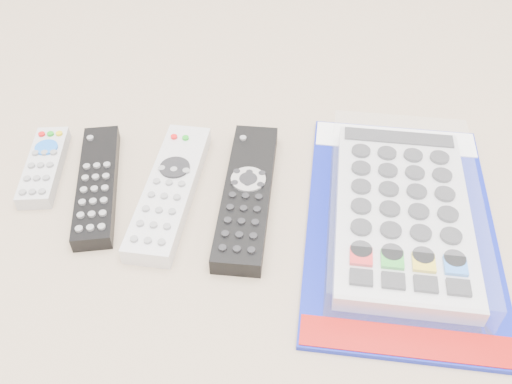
{
  "coord_description": "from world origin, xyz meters",
  "views": [
    {
      "loc": [
        0.04,
        -0.5,
        0.51
      ],
      "look_at": [
        0.03,
        -0.0,
        0.01
      ],
      "focal_mm": 40.0,
      "sensor_mm": 36.0,
      "label": 1
    }
  ],
  "objects_px": {
    "remote_silver_dvd": "(170,190)",
    "remote_large_black": "(247,194)",
    "jumbo_remote_packaged": "(402,210)",
    "remote_slim_black": "(97,184)",
    "remote_small_grey": "(44,166)"
  },
  "relations": [
    {
      "from": "remote_silver_dvd",
      "to": "remote_large_black",
      "type": "bearing_deg",
      "value": 4.02
    },
    {
      "from": "remote_silver_dvd",
      "to": "jumbo_remote_packaged",
      "type": "distance_m",
      "value": 0.28
    },
    {
      "from": "jumbo_remote_packaged",
      "to": "remote_slim_black",
      "type": "bearing_deg",
      "value": 178.99
    },
    {
      "from": "remote_silver_dvd",
      "to": "remote_large_black",
      "type": "height_order",
      "value": "same"
    },
    {
      "from": "remote_small_grey",
      "to": "remote_silver_dvd",
      "type": "height_order",
      "value": "remote_silver_dvd"
    },
    {
      "from": "remote_silver_dvd",
      "to": "remote_small_grey",
      "type": "bearing_deg",
      "value": 173.13
    },
    {
      "from": "remote_small_grey",
      "to": "remote_slim_black",
      "type": "relative_size",
      "value": 0.68
    },
    {
      "from": "jumbo_remote_packaged",
      "to": "remote_large_black",
      "type": "bearing_deg",
      "value": 176.3
    },
    {
      "from": "remote_small_grey",
      "to": "remote_silver_dvd",
      "type": "xyz_separation_m",
      "value": [
        0.17,
        -0.04,
        0.0
      ]
    },
    {
      "from": "remote_silver_dvd",
      "to": "jumbo_remote_packaged",
      "type": "bearing_deg",
      "value": -0.42
    },
    {
      "from": "remote_small_grey",
      "to": "remote_slim_black",
      "type": "xyz_separation_m",
      "value": [
        0.08,
        -0.03,
        0.0
      ]
    },
    {
      "from": "remote_silver_dvd",
      "to": "jumbo_remote_packaged",
      "type": "xyz_separation_m",
      "value": [
        0.28,
        -0.04,
        0.01
      ]
    },
    {
      "from": "remote_slim_black",
      "to": "remote_large_black",
      "type": "bearing_deg",
      "value": -12.98
    },
    {
      "from": "remote_small_grey",
      "to": "jumbo_remote_packaged",
      "type": "distance_m",
      "value": 0.46
    },
    {
      "from": "remote_slim_black",
      "to": "jumbo_remote_packaged",
      "type": "xyz_separation_m",
      "value": [
        0.37,
        -0.05,
        0.01
      ]
    }
  ]
}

